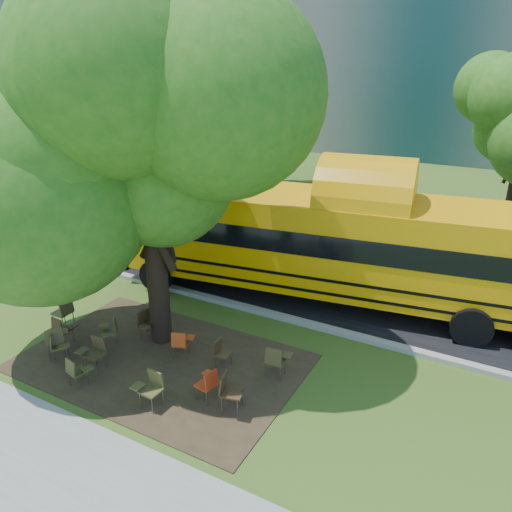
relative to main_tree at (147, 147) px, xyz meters
The scene contains 31 objects.
ground 5.32m from the main_tree, 130.60° to the right, with size 160.00×160.00×0.00m, color #365219.
dirt_patch 5.39m from the main_tree, 53.32° to the right, with size 7.00×4.50×0.03m, color #382819.
asphalt_road 8.46m from the main_tree, 92.91° to the left, with size 80.00×8.00×0.04m, color black.
kerb_near 5.84m from the main_tree, 97.34° to the left, with size 80.00×0.25×0.14m, color gray.
kerb_far 11.92m from the main_tree, 91.80° to the left, with size 80.00×0.25×0.14m, color gray.
building_main 37.01m from the main_tree, 103.18° to the left, with size 38.00×16.00×22.00m, color slate.
building_left 55.32m from the main_tree, 134.06° to the left, with size 26.00×14.00×20.00m, color slate.
bg_tree_0 17.65m from the main_tree, 134.37° to the left, with size 5.20×5.20×7.18m.
bg_tree_1 25.04m from the main_tree, 144.31° to the left, with size 6.00×6.00×8.40m.
bg_tree_2 16.53m from the main_tree, 108.87° to the left, with size 4.80×4.80×6.62m.
main_tree is the anchor object (origin of this frame).
school_bus 6.94m from the main_tree, 49.87° to the left, with size 13.99×4.89×3.36m.
chair_0 5.45m from the main_tree, 145.95° to the right, with size 0.57×0.49×0.84m.
chair_1 5.48m from the main_tree, 128.90° to the right, with size 0.70×0.56×0.82m.
chair_2 5.44m from the main_tree, 132.93° to the right, with size 0.61×0.77×0.91m.
chair_3 5.13m from the main_tree, 107.09° to the right, with size 0.58×0.54×0.89m.
chair_4 5.49m from the main_tree, 98.76° to the right, with size 0.60×0.47×0.80m.
chair_5 5.51m from the main_tree, 55.77° to the right, with size 0.60×0.53×0.90m.
chair_6 5.65m from the main_tree, 31.28° to the right, with size 0.49×0.61×0.83m.
chair_7 5.91m from the main_tree, 27.38° to the right, with size 0.66×0.63×0.93m.
chair_8 5.53m from the main_tree, 163.98° to the right, with size 0.57×0.63×0.97m.
chair_9 4.95m from the main_tree, 137.16° to the right, with size 0.71×0.56×0.83m.
chair_10 4.76m from the main_tree, 149.58° to the right, with size 0.52×0.66×0.89m.
chair_11 4.92m from the main_tree, 25.19° to the right, with size 0.56×0.62×0.81m.
chair_12 5.28m from the main_tree, ahead, with size 0.46×0.50×0.78m.
chair_13 5.91m from the main_tree, ahead, with size 0.60×0.59×0.89m.
black_car 7.21m from the main_tree, 132.22° to the left, with size 1.86×4.63×1.58m, color black.
bg_car_silver 18.11m from the main_tree, 144.37° to the left, with size 1.25×3.58×1.18m, color gray.
bg_car_red 12.37m from the main_tree, 132.13° to the left, with size 2.50×5.43×1.51m, color #5F1710.
pedestrian_a 21.48m from the main_tree, 148.13° to the left, with size 0.69×0.45×1.88m, color navy.
pedestrian_b 22.58m from the main_tree, 148.31° to the left, with size 0.92×0.72×1.89m, color #7F694C.
Camera 1 is at (8.27, -8.79, 7.36)m, focal length 35.00 mm.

